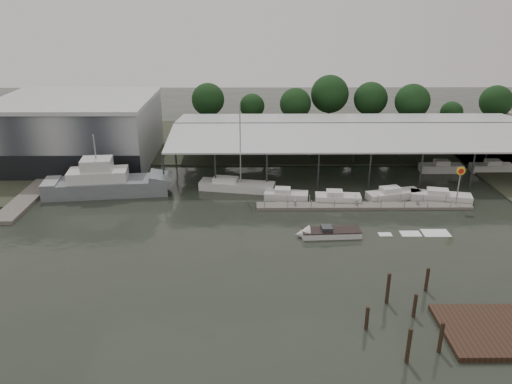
{
  "coord_description": "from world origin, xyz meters",
  "views": [
    {
      "loc": [
        0.47,
        -49.61,
        25.94
      ],
      "look_at": [
        0.92,
        9.28,
        2.5
      ],
      "focal_mm": 35.0,
      "sensor_mm": 36.0,
      "label": 1
    }
  ],
  "objects_px": {
    "grey_trawler": "(107,183)",
    "white_sailboat": "(236,186)",
    "speedboat_underway": "(326,233)",
    "shell_fuel_sign": "(460,179)"
  },
  "relations": [
    {
      "from": "grey_trawler",
      "to": "shell_fuel_sign",
      "type": "bearing_deg",
      "value": -13.12
    },
    {
      "from": "grey_trawler",
      "to": "white_sailboat",
      "type": "xyz_separation_m",
      "value": [
        17.73,
        1.31,
        -0.94
      ]
    },
    {
      "from": "white_sailboat",
      "to": "shell_fuel_sign",
      "type": "bearing_deg",
      "value": -2.1
    },
    {
      "from": "shell_fuel_sign",
      "to": "grey_trawler",
      "type": "relative_size",
      "value": 0.31
    },
    {
      "from": "speedboat_underway",
      "to": "grey_trawler",
      "type": "bearing_deg",
      "value": -28.18
    },
    {
      "from": "grey_trawler",
      "to": "white_sailboat",
      "type": "height_order",
      "value": "white_sailboat"
    },
    {
      "from": "white_sailboat",
      "to": "speedboat_underway",
      "type": "height_order",
      "value": "white_sailboat"
    },
    {
      "from": "shell_fuel_sign",
      "to": "white_sailboat",
      "type": "distance_m",
      "value": 29.77
    },
    {
      "from": "grey_trawler",
      "to": "white_sailboat",
      "type": "bearing_deg",
      "value": -2.64
    },
    {
      "from": "shell_fuel_sign",
      "to": "grey_trawler",
      "type": "bearing_deg",
      "value": 173.76
    }
  ]
}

